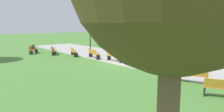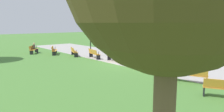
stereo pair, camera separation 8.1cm
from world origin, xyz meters
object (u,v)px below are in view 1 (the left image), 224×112
(bench_2, at_px, (74,51))
(bench_1, at_px, (53,50))
(bench_6, at_px, (161,66))
(bench_5, at_px, (136,60))
(person_seated, at_px, (34,48))
(kiosk, at_px, (156,39))
(bench_4, at_px, (114,56))
(bench_7, at_px, (190,74))
(bench_3, at_px, (94,53))
(bench_0, at_px, (33,49))
(lamp_post, at_px, (90,27))

(bench_2, bearing_deg, bench_1, -134.96)
(bench_1, relative_size, bench_2, 0.97)
(bench_1, bearing_deg, bench_6, 36.93)
(bench_6, bearing_deg, bench_5, 159.51)
(bench_1, xyz_separation_m, person_seated, (-2.23, -1.26, 0.16))
(bench_1, distance_m, bench_5, 10.50)
(bench_5, relative_size, bench_6, 0.99)
(bench_2, bearing_deg, kiosk, 98.81)
(bench_4, xyz_separation_m, bench_5, (2.66, 0.00, 0.00))
(bench_2, height_order, bench_7, same)
(kiosk, bearing_deg, bench_7, -45.71)
(bench_4, bearing_deg, bench_5, 4.11)
(bench_7, distance_m, person_seated, 17.83)
(kiosk, bearing_deg, person_seated, -118.38)
(bench_3, xyz_separation_m, bench_6, (7.93, 0.00, 0.00))
(kiosk, bearing_deg, bench_4, -73.78)
(bench_5, bearing_deg, person_seated, -168.53)
(bench_0, distance_m, bench_2, 5.30)
(bench_7, bearing_deg, bench_3, 155.37)
(bench_6, bearing_deg, bench_1, 175.83)
(bench_5, xyz_separation_m, bench_6, (2.63, -0.38, 0.00))
(bench_3, xyz_separation_m, bench_4, (2.63, 0.38, 0.00))
(bench_1, relative_size, person_seated, 1.61)
(bench_0, height_order, bench_1, same)
(bench_2, bearing_deg, bench_0, -130.86)
(bench_2, height_order, bench_6, same)
(bench_3, bearing_deg, bench_7, 8.25)
(bench_0, xyz_separation_m, bench_3, (7.20, 3.28, 0.00))
(bench_7, bearing_deg, bench_1, 163.53)
(bench_0, height_order, person_seated, person_seated)
(bench_3, relative_size, person_seated, 1.67)
(bench_4, xyz_separation_m, kiosk, (-2.94, 9.66, 0.86))
(bench_3, xyz_separation_m, bench_5, (5.29, 0.38, 0.00))
(bench_7, bearing_deg, bench_6, 143.13)
(person_seated, distance_m, kiosk, 14.85)
(bench_6, relative_size, person_seated, 1.67)
(bench_2, distance_m, bench_4, 5.30)
(bench_0, height_order, kiosk, kiosk)
(bench_6, bearing_deg, bench_4, 163.59)
(bench_6, bearing_deg, lamp_post, 164.66)
(bench_6, height_order, bench_7, same)
(bench_3, distance_m, bench_4, 2.66)
(bench_0, distance_m, bench_5, 13.02)
(bench_3, distance_m, bench_7, 10.50)
(bench_6, relative_size, kiosk, 0.60)
(bench_6, distance_m, person_seated, 15.44)
(bench_3, height_order, kiosk, kiosk)
(bench_3, height_order, bench_6, same)
(bench_3, bearing_deg, bench_5, 16.41)
(bench_1, distance_m, bench_2, 2.66)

